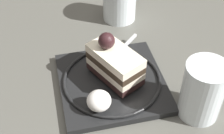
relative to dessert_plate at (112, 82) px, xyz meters
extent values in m
plane|color=#53534D|center=(-0.01, 0.02, -0.01)|extent=(2.40, 2.40, 0.00)
cube|color=black|center=(0.00, 0.00, 0.00)|extent=(0.23, 0.23, 0.01)
torus|color=black|center=(0.00, 0.00, 0.01)|extent=(0.22, 0.22, 0.01)
cube|color=black|center=(0.00, -0.01, 0.02)|extent=(0.11, 0.12, 0.01)
cube|color=#F0E0C8|center=(0.00, -0.01, 0.03)|extent=(0.11, 0.12, 0.01)
cube|color=#31251A|center=(0.00, -0.01, 0.05)|extent=(0.11, 0.12, 0.01)
cube|color=#F8E6CE|center=(0.00, -0.01, 0.06)|extent=(0.11, 0.12, 0.01)
cube|color=#EEE6CA|center=(0.00, -0.01, 0.07)|extent=(0.11, 0.12, 0.00)
sphere|color=#30181B|center=(0.01, -0.02, 0.09)|extent=(0.03, 0.03, 0.03)
ellipsoid|color=white|center=(0.03, 0.07, 0.03)|extent=(0.04, 0.04, 0.03)
cube|color=silver|center=(-0.04, -0.10, 0.01)|extent=(0.05, 0.06, 0.00)
cube|color=silver|center=(-0.01, -0.07, 0.01)|extent=(0.02, 0.02, 0.00)
cube|color=silver|center=(0.00, -0.05, 0.01)|extent=(0.02, 0.02, 0.00)
cube|color=silver|center=(0.00, -0.05, 0.01)|extent=(0.02, 0.02, 0.00)
cube|color=silver|center=(0.00, -0.05, 0.01)|extent=(0.02, 0.02, 0.00)
cube|color=silver|center=(0.00, -0.05, 0.01)|extent=(0.02, 0.02, 0.00)
cylinder|color=silver|center=(-0.03, -0.23, 0.04)|extent=(0.08, 0.08, 0.09)
cylinder|color=#B7232D|center=(-0.03, -0.23, 0.02)|extent=(0.07, 0.07, 0.06)
cylinder|color=silver|center=(-0.15, 0.07, 0.05)|extent=(0.07, 0.07, 0.11)
cylinder|color=black|center=(-0.15, 0.07, 0.01)|extent=(0.06, 0.06, 0.04)
camera|label=1|loc=(0.02, 0.44, 0.45)|focal=52.42mm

